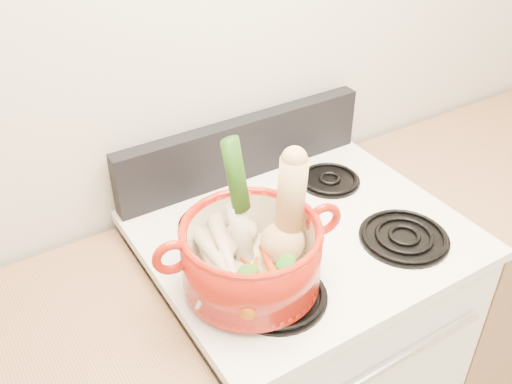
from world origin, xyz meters
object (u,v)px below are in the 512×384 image
dutch_oven (251,256)px  squash (284,212)px  stove_body (296,355)px  leek (240,201)px

dutch_oven → squash: squash is taller
stove_body → dutch_oven: (-0.22, -0.10, 0.58)m
stove_body → squash: bearing=-143.8°
leek → dutch_oven: bearing=-119.8°
stove_body → dutch_oven: 0.63m
dutch_oven → leek: leek is taller
dutch_oven → leek: 0.12m
dutch_oven → squash: (0.08, 0.00, 0.08)m
dutch_oven → squash: bearing=10.7°
stove_body → squash: size_ratio=3.56×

